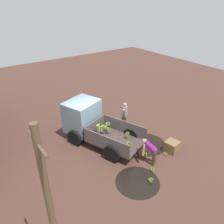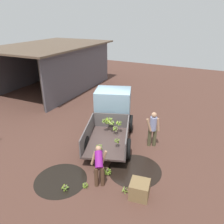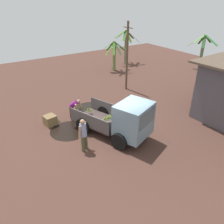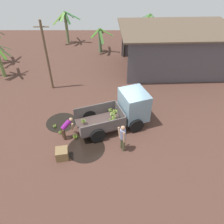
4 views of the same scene
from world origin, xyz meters
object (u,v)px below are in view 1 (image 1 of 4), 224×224
object	(u,v)px
wooden_crate_0	(172,146)
utility_pole	(51,214)
cargo_truck	(88,120)
banana_bunch_on_ground_2	(151,180)
banana_bunch_on_ground_0	(153,169)
person_foreground_visitor	(124,114)
person_worker_loading	(150,150)
banana_bunch_on_ground_3	(144,155)
banana_bunch_on_ground_1	(166,153)

from	to	relation	value
wooden_crate_0	utility_pole	bearing A→B (deg)	106.01
cargo_truck	utility_pole	size ratio (longest dim) A/B	0.90
cargo_truck	banana_bunch_on_ground_2	bearing A→B (deg)	165.60
cargo_truck	banana_bunch_on_ground_0	world-z (taller)	cargo_truck
person_foreground_visitor	wooden_crate_0	bearing A→B (deg)	-15.98
person_worker_loading	wooden_crate_0	world-z (taller)	person_worker_loading
utility_pole	banana_bunch_on_ground_3	xyz separation A→B (m)	(2.46, -5.45, -2.47)
utility_pole	banana_bunch_on_ground_3	world-z (taller)	utility_pole
person_foreground_visitor	person_worker_loading	bearing A→B (deg)	-43.40
person_foreground_visitor	wooden_crate_0	xyz separation A→B (m)	(-3.16, -0.59, -0.65)
cargo_truck	utility_pole	xyz separation A→B (m)	(-5.50, 4.08, 1.50)
person_foreground_visitor	wooden_crate_0	world-z (taller)	person_foreground_visitor
cargo_truck	banana_bunch_on_ground_2	size ratio (longest dim) A/B	19.20
person_foreground_visitor	banana_bunch_on_ground_3	xyz separation A→B (m)	(-2.67, 0.86, -0.80)
utility_pole	banana_bunch_on_ground_0	world-z (taller)	utility_pole
cargo_truck	utility_pole	bearing A→B (deg)	123.19
banana_bunch_on_ground_1	wooden_crate_0	bearing A→B (deg)	-83.36
banana_bunch_on_ground_1	banana_bunch_on_ground_0	bearing A→B (deg)	107.28
cargo_truck	person_foreground_visitor	distance (m)	2.26
person_foreground_visitor	cargo_truck	bearing A→B (deg)	-125.93
banana_bunch_on_ground_1	banana_bunch_on_ground_2	distance (m)	2.05
wooden_crate_0	cargo_truck	bearing A→B (deg)	38.58
utility_pole	person_foreground_visitor	size ratio (longest dim) A/B	3.00
cargo_truck	person_worker_loading	world-z (taller)	cargo_truck
person_foreground_visitor	person_worker_loading	distance (m)	3.28
banana_bunch_on_ground_0	banana_bunch_on_ground_2	world-z (taller)	banana_bunch_on_ground_2
cargo_truck	banana_bunch_on_ground_2	world-z (taller)	cargo_truck
banana_bunch_on_ground_3	banana_bunch_on_ground_1	bearing A→B (deg)	-119.20
person_worker_loading	wooden_crate_0	size ratio (longest dim) A/B	2.05
utility_pole	cargo_truck	bearing A→B (deg)	-36.56
person_worker_loading	banana_bunch_on_ground_3	size ratio (longest dim) A/B	4.10
banana_bunch_on_ground_0	wooden_crate_0	distance (m)	1.89
utility_pole	person_foreground_visitor	xyz separation A→B (m)	(5.13, -6.31, -1.67)
utility_pole	banana_bunch_on_ground_1	size ratio (longest dim) A/B	23.73
banana_bunch_on_ground_2	banana_bunch_on_ground_1	bearing A→B (deg)	-65.80
banana_bunch_on_ground_2	banana_bunch_on_ground_0	bearing A→B (deg)	-51.59
utility_pole	wooden_crate_0	bearing A→B (deg)	-73.99
banana_bunch_on_ground_0	banana_bunch_on_ground_2	xyz separation A→B (m)	(-0.43, 0.54, 0.03)
banana_bunch_on_ground_2	person_worker_loading	bearing A→B (deg)	-41.66
banana_bunch_on_ground_0	banana_bunch_on_ground_1	distance (m)	1.40
cargo_truck	banana_bunch_on_ground_1	distance (m)	4.39
person_worker_loading	banana_bunch_on_ground_2	xyz separation A→B (m)	(-0.92, 0.82, -0.64)
banana_bunch_on_ground_0	banana_bunch_on_ground_3	xyz separation A→B (m)	(0.95, -0.37, 0.05)
banana_bunch_on_ground_0	wooden_crate_0	size ratio (longest dim) A/B	0.35
banana_bunch_on_ground_1	wooden_crate_0	distance (m)	0.52
person_foreground_visitor	banana_bunch_on_ground_0	bearing A→B (deg)	-45.29
banana_bunch_on_ground_3	wooden_crate_0	size ratio (longest dim) A/B	0.50
person_foreground_visitor	banana_bunch_on_ground_1	world-z (taller)	person_foreground_visitor
cargo_truck	person_worker_loading	size ratio (longest dim) A/B	3.58
person_foreground_visitor	banana_bunch_on_ground_2	distance (m)	4.50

